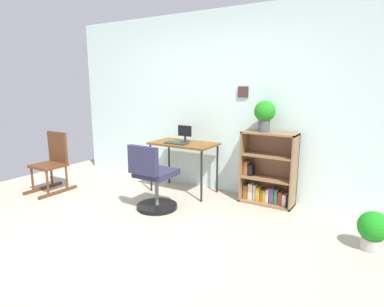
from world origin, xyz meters
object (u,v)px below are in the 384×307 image
Objects in this scene: monitor at (185,134)px; potted_plant_floor at (373,229)px; keyboard at (176,143)px; potted_plant_on_shelf at (265,114)px; desk at (184,147)px; office_chair at (153,182)px; bookshelf_low at (268,172)px; rocking_chair at (53,161)px.

monitor is 2.67m from potted_plant_floor.
potted_plant_on_shelf is (1.18, 0.29, 0.45)m from keyboard.
office_chair reaches higher than desk.
potted_plant_on_shelf is at bearing 4.39° from monitor.
keyboard is (-0.04, -0.14, 0.08)m from desk.
monitor reaches higher than potted_plant_floor.
bookshelf_low is (1.20, 0.21, -0.25)m from desk.
monitor reaches higher than bookshelf_low.
office_chair reaches higher than keyboard.
office_chair is 1.78m from rocking_chair.
monitor is at bearing -173.34° from bookshelf_low.
bookshelf_low is 2.50× the size of potted_plant_floor.
potted_plant_on_shelf is (1.14, 0.16, 0.53)m from desk.
monitor is 0.60× the size of potted_plant_on_shelf.
bookshelf_low is 0.79m from potted_plant_on_shelf.
desk is 2.44× the size of potted_plant_floor.
keyboard reaches higher than potted_plant_floor.
keyboard is at bearing -166.00° from potted_plant_on_shelf.
desk is 2.36× the size of potted_plant_on_shelf.
desk is at bearing 168.46° from potted_plant_floor.
bookshelf_low reaches higher than rocking_chair.
keyboard is 0.35× the size of bookshelf_low.
monitor is 0.28× the size of office_chair.
rocking_chair is at bearing -157.90° from bookshelf_low.
potted_plant_on_shelf is (1.07, 0.96, 0.83)m from office_chair.
rocking_chair reaches higher than potted_plant_floor.
desk is at bearing 73.87° from keyboard.
bookshelf_low is at bearing 15.63° from keyboard.
potted_plant_on_shelf reaches higher than bookshelf_low.
desk is 1.08× the size of rocking_chair.
monitor is at bearing 95.94° from office_chair.
monitor is at bearing 167.10° from potted_plant_floor.
bookshelf_low is at bearing 150.89° from potted_plant_floor.
keyboard is 2.62m from potted_plant_floor.
keyboard is at bearing 99.02° from office_chair.
monitor is 1.31m from bookshelf_low.
potted_plant_on_shelf is at bearing 21.62° from rocking_chair.
rocking_chair is 0.91× the size of bookshelf_low.
potted_plant_on_shelf is at bearing -140.32° from bookshelf_low.
office_chair is 0.98× the size of rocking_chair.
desk is 0.86m from office_chair.
rocking_chair is 4.23m from potted_plant_floor.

